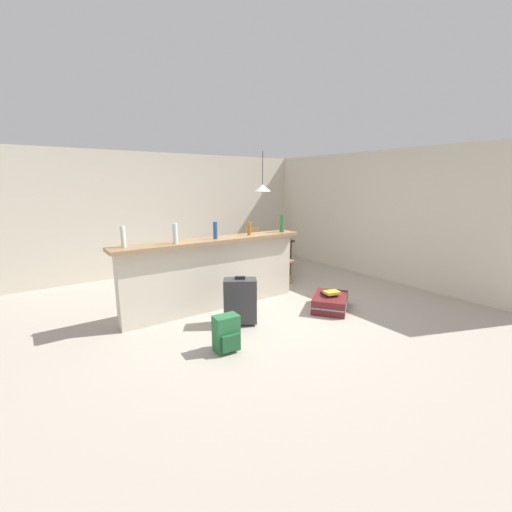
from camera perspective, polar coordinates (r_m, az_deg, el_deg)
name	(u,v)px	position (r m, az deg, el deg)	size (l,w,h in m)	color
ground_plane	(256,310)	(5.25, 0.05, -9.09)	(13.00, 13.00, 0.05)	#ADA393
wall_back	(176,213)	(7.62, -13.37, 7.12)	(6.60, 0.10, 2.50)	beige
wall_right	(370,215)	(7.30, 18.73, 6.60)	(0.10, 6.00, 2.50)	beige
partition_half_wall	(215,276)	(5.13, -7.02, -3.34)	(2.80, 0.20, 1.03)	beige
bar_countertop	(214,240)	(5.01, -7.18, 2.63)	(2.96, 0.40, 0.05)	#93704C
bottle_white	(123,237)	(4.60, -21.54, 3.05)	(0.06, 0.06, 0.27)	silver
bottle_clear	(175,233)	(4.67, -13.50, 3.72)	(0.07, 0.07, 0.28)	silver
bottle_blue	(215,230)	(4.98, -6.88, 4.32)	(0.06, 0.06, 0.25)	#284C89
bottle_amber	(249,229)	(5.31, -1.17, 4.63)	(0.06, 0.06, 0.20)	#9E661E
bottle_green	(282,223)	(5.66, 4.39, 5.50)	(0.08, 0.08, 0.28)	#2D6B38
dining_table	(261,245)	(6.93, 0.92, 1.93)	(1.10, 0.80, 0.74)	#332319
dining_chair_near_partition	(279,255)	(6.54, 3.85, 0.11)	(0.48, 0.48, 0.93)	#9E754C
dining_chair_far_side	(250,246)	(7.45, -1.08, 1.63)	(0.42, 0.42, 0.93)	#9E754C
pendant_lamp	(263,188)	(6.91, 1.12, 11.44)	(0.34, 0.34, 0.83)	black
suitcase_flat_maroon	(330,302)	(5.30, 12.42, -7.63)	(0.86, 0.81, 0.22)	maroon
backpack_green	(227,334)	(3.95, -4.99, -12.97)	(0.29, 0.26, 0.42)	#286B3D
suitcase_upright_charcoal	(240,301)	(4.60, -2.67, -7.52)	(0.50, 0.44, 0.67)	#38383D
book_stack	(331,293)	(5.25, 12.48, -6.09)	(0.28, 0.29, 0.08)	black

